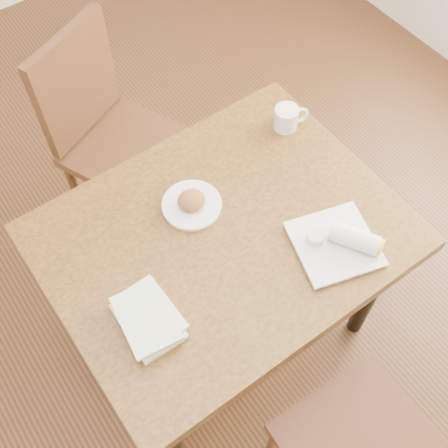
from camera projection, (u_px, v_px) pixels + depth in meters
ground at (224, 325)px, 2.37m from camera, size 4.00×5.00×0.01m
table at (224, 247)px, 1.81m from camera, size 1.09×0.85×0.75m
chair_far at (107, 128)px, 2.23m from camera, size 0.55×0.55×0.95m
plate_scone at (192, 203)px, 1.77m from camera, size 0.19×0.19×0.06m
coffee_mug at (287, 118)px, 1.93m from camera, size 0.12×0.08×0.08m
plate_burrito at (341, 242)px, 1.69m from camera, size 0.30×0.30×0.08m
book_stack at (148, 318)px, 1.56m from camera, size 0.17×0.22×0.05m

